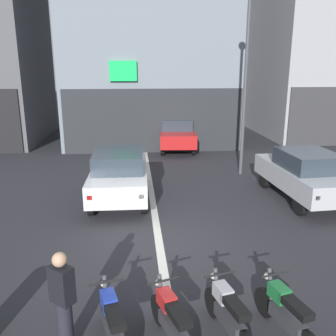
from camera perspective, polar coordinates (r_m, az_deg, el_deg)
The scene contains 12 objects.
ground_plane at distance 9.20m, azimuth -1.37°, elevation -11.88°, with size 120.00×120.00×0.00m, color #2B2B30.
lane_centre_line at distance 14.78m, azimuth -3.05°, elevation -1.11°, with size 0.20×18.00×0.01m, color silver.
building_mid_block at distance 22.89m, azimuth -3.09°, elevation 22.25°, with size 9.33×9.07×13.84m.
car_white_crossing_near at distance 11.95m, azimuth -7.63°, elevation -0.87°, with size 1.84×4.14×1.64m.
car_silver_parked_kerbside at distance 12.68m, azimuth 20.65°, elevation -0.79°, with size 1.99×4.19×1.64m.
car_red_down_street at distance 19.25m, azimuth 1.38°, elevation 5.54°, with size 2.05×4.21×1.64m.
street_lamp at distance 14.64m, azimuth 12.17°, elevation 15.64°, with size 0.36×0.36×7.19m.
motorcycle_blue_row_leftmost at distance 6.14m, azimuth -8.75°, elevation -22.71°, with size 0.61×1.63×0.98m.
motorcycle_red_row_left_mid at distance 6.11m, azimuth 0.54°, elevation -22.71°, with size 0.67×1.61×0.98m.
motorcycle_silver_row_centre at distance 6.32m, azimuth 9.35°, elevation -21.44°, with size 0.58×1.64×0.98m.
motorcycle_green_row_right_mid at distance 6.52m, azimuth 17.89°, elevation -20.73°, with size 0.59×1.64×0.98m.
person_by_motorcycles at distance 6.00m, azimuth -16.08°, elevation -19.49°, with size 0.42×0.40×1.67m.
Camera 1 is at (-0.56, -8.14, 4.24)m, focal length 38.93 mm.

